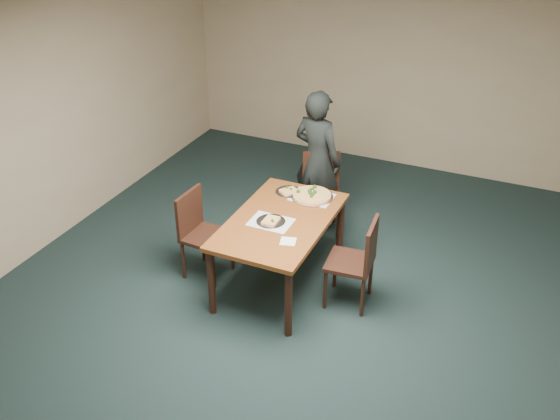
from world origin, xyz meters
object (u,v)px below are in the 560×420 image
at_px(diner, 317,159).
at_px(chair_left, 200,229).
at_px(dining_table, 280,227).
at_px(slice_plate_far, 289,191).
at_px(slice_plate_near, 271,221).
at_px(chair_far, 321,188).
at_px(chair_right, 358,258).
at_px(pizza_pan, 312,195).

bearing_deg(diner, chair_left, 77.51).
distance_m(dining_table, chair_left, 0.84).
bearing_deg(slice_plate_far, chair_left, -134.84).
bearing_deg(chair_left, slice_plate_near, -82.05).
xyz_separation_m(chair_far, chair_left, (-0.80, -1.33, 0.00)).
distance_m(chair_far, chair_left, 1.55).
height_order(chair_far, chair_left, same).
bearing_deg(chair_left, chair_right, -81.34).
bearing_deg(slice_plate_far, diner, 88.28).
xyz_separation_m(chair_left, slice_plate_far, (0.68, 0.68, 0.25)).
xyz_separation_m(dining_table, diner, (-0.11, 1.28, 0.15)).
distance_m(chair_left, pizza_pan, 1.19).
relative_size(diner, pizza_pan, 3.73).
height_order(chair_left, diner, diner).
height_order(chair_far, slice_plate_near, chair_far).
relative_size(chair_right, slice_plate_far, 3.25).
distance_m(chair_far, pizza_pan, 0.71).
bearing_deg(slice_plate_near, dining_table, 58.00).
relative_size(pizza_pan, slice_plate_far, 1.54).
relative_size(dining_table, chair_far, 1.65).
relative_size(dining_table, chair_left, 1.65).
bearing_deg(slice_plate_far, chair_far, 79.38).
xyz_separation_m(pizza_pan, slice_plate_far, (-0.25, -0.00, -0.01)).
distance_m(chair_left, slice_plate_near, 0.80).
bearing_deg(dining_table, chair_far, 90.74).
bearing_deg(slice_plate_near, slice_plate_far, 97.43).
xyz_separation_m(diner, pizza_pan, (0.23, -0.75, -0.03)).
bearing_deg(chair_far, pizza_pan, -103.07).
bearing_deg(diner, chair_right, 139.24).
bearing_deg(dining_table, pizza_pan, 77.51).
distance_m(diner, pizza_pan, 0.78).
distance_m(dining_table, pizza_pan, 0.56).
xyz_separation_m(chair_right, diner, (-0.91, 1.27, 0.29)).
height_order(chair_left, slice_plate_far, chair_left).
xyz_separation_m(dining_table, chair_left, (-0.82, -0.15, -0.14)).
height_order(chair_left, pizza_pan, chair_left).
bearing_deg(chair_left, pizza_pan, -50.64).
relative_size(dining_table, slice_plate_far, 5.36).
distance_m(chair_right, pizza_pan, 0.90).
distance_m(pizza_pan, slice_plate_far, 0.25).
xyz_separation_m(chair_left, chair_right, (1.61, 0.16, 0.00)).
height_order(chair_right, slice_plate_near, chair_right).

